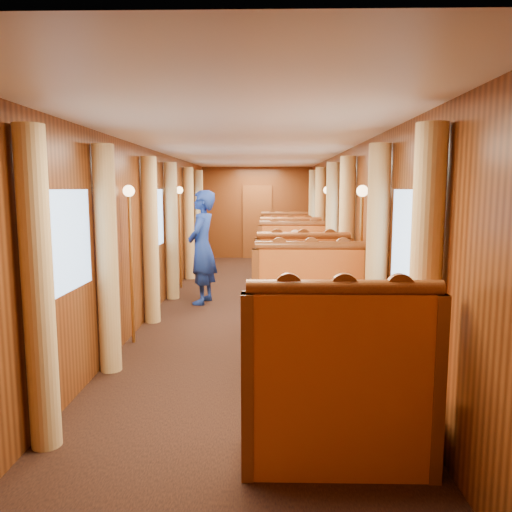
{
  "coord_description": "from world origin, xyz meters",
  "views": [
    {
      "loc": [
        0.26,
        -7.76,
        1.91
      ],
      "look_at": [
        0.13,
        -1.42,
        1.05
      ],
      "focal_mm": 35.0,
      "sensor_mm": 36.0,
      "label": 1
    }
  ],
  "objects_px": {
    "fruit_plate": "(360,323)",
    "rose_vase_far": "(289,232)",
    "banquette_far_fwd": "(290,261)",
    "rose_vase_mid": "(298,252)",
    "table_far": "(288,257)",
    "teapot_left": "(307,319)",
    "table_mid": "(297,286)",
    "passenger": "(295,257)",
    "tea_tray": "(315,322)",
    "steward": "(202,247)",
    "banquette_near_fwd": "(338,408)",
    "banquette_mid_fwd": "(302,297)",
    "table_near": "(321,363)",
    "teapot_back": "(306,313)",
    "teapot_right": "(321,319)",
    "banquette_near_aft": "(311,326)",
    "banquette_far_aft": "(286,249)",
    "banquette_mid_aft": "(294,273)"
  },
  "relations": [
    {
      "from": "fruit_plate",
      "to": "rose_vase_far",
      "type": "distance_m",
      "value": 7.08
    },
    {
      "from": "banquette_far_fwd",
      "to": "rose_vase_mid",
      "type": "relative_size",
      "value": 3.72
    },
    {
      "from": "table_far",
      "to": "teapot_left",
      "type": "xyz_separation_m",
      "value": [
        -0.15,
        -7.13,
        0.44
      ]
    },
    {
      "from": "table_mid",
      "to": "passenger",
      "type": "xyz_separation_m",
      "value": [
        -0.0,
        0.77,
        0.37
      ]
    },
    {
      "from": "tea_tray",
      "to": "passenger",
      "type": "height_order",
      "value": "passenger"
    },
    {
      "from": "table_mid",
      "to": "steward",
      "type": "bearing_deg",
      "value": 164.62
    },
    {
      "from": "banquette_near_fwd",
      "to": "tea_tray",
      "type": "distance_m",
      "value": 1.04
    },
    {
      "from": "table_mid",
      "to": "banquette_mid_fwd",
      "type": "distance_m",
      "value": 1.02
    },
    {
      "from": "table_near",
      "to": "teapot_back",
      "type": "bearing_deg",
      "value": 154.5
    },
    {
      "from": "teapot_left",
      "to": "rose_vase_far",
      "type": "distance_m",
      "value": 7.12
    },
    {
      "from": "rose_vase_mid",
      "to": "table_near",
      "type": "bearing_deg",
      "value": -89.97
    },
    {
      "from": "teapot_right",
      "to": "fruit_plate",
      "type": "xyz_separation_m",
      "value": [
        0.34,
        0.05,
        -0.05
      ]
    },
    {
      "from": "banquette_near_aft",
      "to": "teapot_back",
      "type": "xyz_separation_m",
      "value": [
        -0.13,
        -0.95,
        0.38
      ]
    },
    {
      "from": "table_near",
      "to": "passenger",
      "type": "relative_size",
      "value": 1.38
    },
    {
      "from": "rose_vase_far",
      "to": "tea_tray",
      "type": "bearing_deg",
      "value": -90.62
    },
    {
      "from": "passenger",
      "to": "banquette_near_aft",
      "type": "bearing_deg",
      "value": -90.0
    },
    {
      "from": "passenger",
      "to": "banquette_mid_fwd",
      "type": "bearing_deg",
      "value": -90.0
    },
    {
      "from": "rose_vase_mid",
      "to": "table_far",
      "type": "bearing_deg",
      "value": 89.97
    },
    {
      "from": "table_near",
      "to": "fruit_plate",
      "type": "bearing_deg",
      "value": -16.69
    },
    {
      "from": "banquette_near_aft",
      "to": "passenger",
      "type": "distance_m",
      "value": 3.27
    },
    {
      "from": "table_far",
      "to": "tea_tray",
      "type": "relative_size",
      "value": 3.09
    },
    {
      "from": "teapot_left",
      "to": "banquette_far_aft",
      "type": "bearing_deg",
      "value": 66.68
    },
    {
      "from": "banquette_far_fwd",
      "to": "teapot_back",
      "type": "relative_size",
      "value": 9.34
    },
    {
      "from": "teapot_left",
      "to": "rose_vase_mid",
      "type": "relative_size",
      "value": 0.44
    },
    {
      "from": "passenger",
      "to": "table_near",
      "type": "bearing_deg",
      "value": -90.0
    },
    {
      "from": "steward",
      "to": "banquette_near_aft",
      "type": "bearing_deg",
      "value": 38.35
    },
    {
      "from": "teapot_back",
      "to": "fruit_plate",
      "type": "height_order",
      "value": "teapot_back"
    },
    {
      "from": "banquette_near_fwd",
      "to": "passenger",
      "type": "xyz_separation_m",
      "value": [
        -0.0,
        5.28,
        0.32
      ]
    },
    {
      "from": "table_mid",
      "to": "banquette_far_fwd",
      "type": "distance_m",
      "value": 2.49
    },
    {
      "from": "teapot_back",
      "to": "table_near",
      "type": "bearing_deg",
      "value": -48.64
    },
    {
      "from": "banquette_far_fwd",
      "to": "banquette_mid_fwd",
      "type": "bearing_deg",
      "value": -90.0
    },
    {
      "from": "rose_vase_far",
      "to": "passenger",
      "type": "bearing_deg",
      "value": -90.22
    },
    {
      "from": "banquette_far_aft",
      "to": "fruit_plate",
      "type": "distance_m",
      "value": 8.12
    },
    {
      "from": "banquette_near_aft",
      "to": "teapot_left",
      "type": "bearing_deg",
      "value": -97.26
    },
    {
      "from": "banquette_mid_aft",
      "to": "rose_vase_mid",
      "type": "xyz_separation_m",
      "value": [
        -0.0,
        -0.99,
        0.5
      ]
    },
    {
      "from": "table_near",
      "to": "banquette_near_fwd",
      "type": "bearing_deg",
      "value": -90.0
    },
    {
      "from": "banquette_mid_aft",
      "to": "table_far",
      "type": "distance_m",
      "value": 2.49
    },
    {
      "from": "steward",
      "to": "teapot_left",
      "type": "bearing_deg",
      "value": 29.4
    },
    {
      "from": "banquette_near_fwd",
      "to": "table_far",
      "type": "xyz_separation_m",
      "value": [
        0.0,
        8.01,
        -0.05
      ]
    },
    {
      "from": "teapot_left",
      "to": "teapot_right",
      "type": "relative_size",
      "value": 0.97
    },
    {
      "from": "table_far",
      "to": "banquette_mid_fwd",
      "type": "bearing_deg",
      "value": -90.0
    },
    {
      "from": "rose_vase_mid",
      "to": "banquette_near_aft",
      "type": "bearing_deg",
      "value": -89.96
    },
    {
      "from": "table_far",
      "to": "rose_vase_mid",
      "type": "height_order",
      "value": "rose_vase_mid"
    },
    {
      "from": "banquette_mid_fwd",
      "to": "banquette_mid_aft",
      "type": "distance_m",
      "value": 2.03
    },
    {
      "from": "banquette_near_fwd",
      "to": "teapot_right",
      "type": "relative_size",
      "value": 8.23
    },
    {
      "from": "banquette_near_fwd",
      "to": "rose_vase_mid",
      "type": "relative_size",
      "value": 3.72
    },
    {
      "from": "banquette_mid_aft",
      "to": "teapot_right",
      "type": "height_order",
      "value": "banquette_mid_aft"
    },
    {
      "from": "tea_tray",
      "to": "fruit_plate",
      "type": "xyz_separation_m",
      "value": [
        0.38,
        -0.07,
        0.01
      ]
    },
    {
      "from": "table_far",
      "to": "banquette_far_aft",
      "type": "relative_size",
      "value": 0.78
    },
    {
      "from": "banquette_mid_aft",
      "to": "fruit_plate",
      "type": "xyz_separation_m",
      "value": [
        0.31,
        -4.61,
        0.35
      ]
    }
  ]
}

